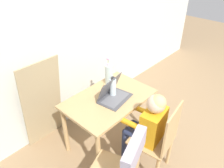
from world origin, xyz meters
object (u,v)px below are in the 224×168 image
chair_spare (125,165)px  person_seated (148,123)px  flower_vase (109,74)px  water_bottle (113,87)px  laptop (113,94)px  chair_occupied (158,140)px

chair_spare → person_seated: 0.55m
flower_vase → water_bottle: size_ratio=1.54×
person_seated → water_bottle: (0.05, 0.54, 0.17)m
person_seated → laptop: 0.51m
chair_occupied → water_bottle: water_bottle is taller
chair_spare → water_bottle: bearing=-149.8°
chair_occupied → water_bottle: size_ratio=3.86×
flower_vase → water_bottle: 0.26m
chair_spare → water_bottle: water_bottle is taller
chair_spare → flower_vase: 1.17m
chair_occupied → flower_vase: size_ratio=2.50×
chair_occupied → chair_spare: size_ratio=0.99×
chair_occupied → person_seated: person_seated is taller
chair_occupied → water_bottle: 0.74m
chair_occupied → person_seated: 0.21m
chair_occupied → person_seated: bearing=-90.0°
laptop → chair_spare: bearing=-139.3°
laptop → water_bottle: 0.08m
person_seated → flower_vase: (0.21, 0.74, 0.20)m
person_seated → laptop: bearing=-98.9°
chair_spare → person_seated: person_seated is taller
chair_spare → chair_occupied: bearing=162.4°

